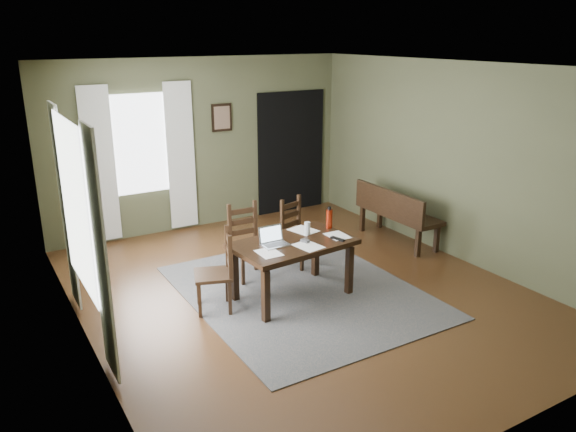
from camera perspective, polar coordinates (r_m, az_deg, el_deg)
ground at (r=6.99m, az=1.27°, el=-7.73°), size 5.00×6.00×0.01m
room_shell at (r=6.41m, az=1.38°, el=6.97°), size 5.02×6.02×2.71m
rug at (r=6.98m, az=1.27°, el=-7.65°), size 2.60×3.20×0.01m
dining_table at (r=6.61m, az=0.50°, el=-3.31°), size 1.48×0.97×0.70m
chair_end at (r=6.42m, az=-7.18°, el=-5.67°), size 0.53×0.53×0.95m
chair_back_left at (r=7.24m, az=-4.16°, el=-2.67°), size 0.44×0.44×0.97m
chair_back_right at (r=7.63m, az=1.01°, el=-1.71°), size 0.50×0.50×0.92m
bench at (r=8.58m, az=10.81°, el=0.57°), size 0.48×1.49×0.84m
laptop at (r=6.48m, az=-1.51°, el=-2.44°), size 0.31×0.24×0.21m
computer_mouse at (r=6.55m, az=1.75°, el=-2.55°), size 0.09×0.11×0.03m
tv_remote at (r=6.66m, az=5.06°, el=-2.32°), size 0.10×0.20×0.02m
drinking_glass at (r=6.78m, az=1.97°, el=-1.26°), size 0.09×0.09×0.16m
water_bottle at (r=7.01m, az=4.21°, el=-0.23°), size 0.09×0.09×0.28m
paper_a at (r=6.24m, az=-1.96°, el=-3.77°), size 0.24×0.31×0.00m
paper_b at (r=6.79m, az=5.05°, el=-2.00°), size 0.24×0.31×0.00m
paper_c at (r=6.94m, az=1.58°, el=-1.46°), size 0.33×0.39×0.00m
paper_e at (r=6.44m, az=2.07°, el=-3.07°), size 0.30×0.36×0.00m
window_left at (r=5.82m, az=-20.87°, el=1.01°), size 0.01×1.30×1.70m
window_back at (r=8.77m, az=-14.81°, el=7.06°), size 1.00×0.01×1.50m
curtain_left_near at (r=5.13m, az=-18.52°, el=-3.90°), size 0.03×0.48×2.30m
curtain_left_far at (r=6.67m, az=-21.69°, el=0.77°), size 0.03×0.48×2.30m
curtain_back_left at (r=8.64m, az=-18.57°, el=4.87°), size 0.44×0.03×2.30m
curtain_back_right at (r=8.97m, az=-10.83°, el=5.95°), size 0.44×0.03×2.30m
framed_picture at (r=9.17m, az=-6.76°, el=9.90°), size 0.34×0.03×0.44m
doorway_back at (r=9.89m, az=0.31°, el=6.50°), size 1.30×0.03×2.10m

